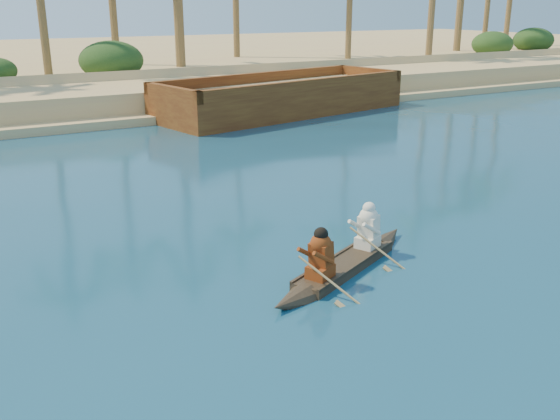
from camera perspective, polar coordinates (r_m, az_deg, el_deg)
canoe at (r=12.45m, az=5.98°, el=-4.33°), size 4.66×2.61×1.33m
barge_right at (r=30.50m, az=0.25°, el=10.21°), size 13.14×6.51×2.10m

